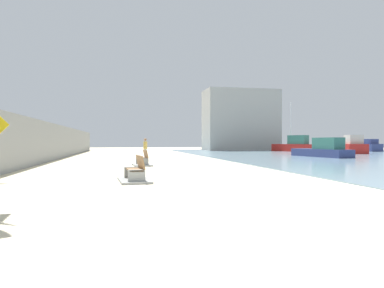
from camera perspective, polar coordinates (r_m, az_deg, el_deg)
name	(u,v)px	position (r m, az deg, el deg)	size (l,w,h in m)	color
ground_plane	(146,160)	(28.04, -7.47, -2.64)	(120.00, 120.00, 0.00)	beige
seawall	(45,142)	(28.50, -22.69, 0.30)	(0.80, 64.00, 2.90)	gray
bench_near	(135,175)	(13.35, -9.24, -5.02)	(1.27, 2.18, 0.98)	gray
bench_far	(142,162)	(22.00, -8.05, -2.87)	(1.22, 2.16, 0.98)	gray
person_walking	(145,147)	(28.17, -7.58, -0.52)	(0.32, 0.47, 1.76)	teal
boat_nearest	(352,147)	(46.31, 24.48, -0.39)	(3.06, 4.54, 2.23)	red
boat_far_left	(294,145)	(52.83, 16.19, -0.23)	(3.77, 7.10, 7.12)	red
boat_mid_bay	(367,147)	(57.91, 26.55, -0.37)	(1.98, 4.51, 1.80)	navy
boat_outer	(323,150)	(35.28, 20.45, -0.91)	(2.71, 7.00, 1.81)	navy
harbor_building	(241,120)	(59.31, 7.88, 3.81)	(12.00, 6.00, 10.00)	#9E9E99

